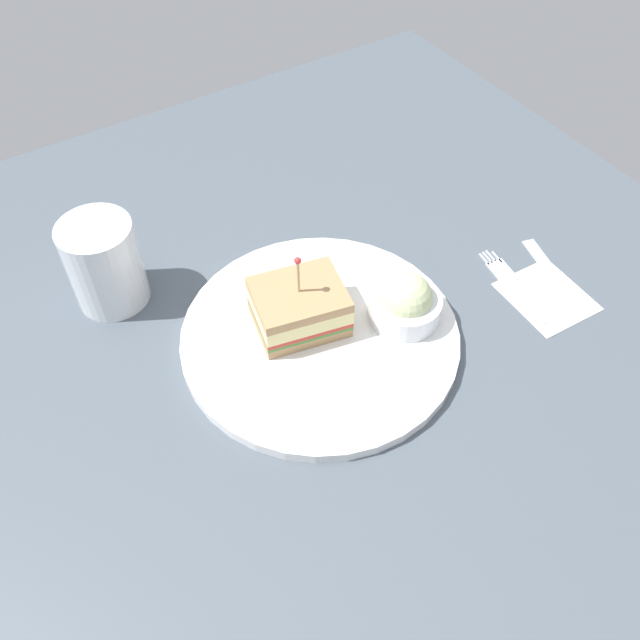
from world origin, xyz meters
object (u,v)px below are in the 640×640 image
at_px(drink_glass, 105,266).
at_px(fork, 509,278).
at_px(napkin, 547,296).
at_px(sandwich_half_center, 299,307).
at_px(plate, 320,336).
at_px(coleslaw_bowl, 405,302).
at_px(knife, 550,270).

bearing_deg(drink_glass, fork, -118.82).
distance_m(drink_glass, napkin, 0.48).
distance_m(sandwich_half_center, drink_glass, 0.21).
bearing_deg(plate, coleslaw_bowl, -107.23).
height_order(sandwich_half_center, napkin, sandwich_half_center).
bearing_deg(knife, drink_glass, 62.42).
bearing_deg(coleslaw_bowl, napkin, -108.98).
relative_size(napkin, fork, 0.78).
distance_m(plate, knife, 0.28).
xyz_separation_m(plate, sandwich_half_center, (0.02, 0.01, 0.03)).
xyz_separation_m(fork, knife, (-0.01, -0.05, 0.00)).
height_order(sandwich_half_center, drink_glass, sandwich_half_center).
relative_size(coleslaw_bowl, knife, 0.65).
xyz_separation_m(drink_glass, napkin, (-0.25, -0.40, -0.05)).
bearing_deg(sandwich_half_center, napkin, -112.21).
height_order(plate, coleslaw_bowl, coleslaw_bowl).
distance_m(fork, knife, 0.05).
xyz_separation_m(sandwich_half_center, drink_glass, (0.15, 0.15, 0.01)).
bearing_deg(napkin, knife, -49.12).
distance_m(sandwich_half_center, napkin, 0.28).
height_order(napkin, fork, fork).
bearing_deg(napkin, drink_glass, 57.72).
xyz_separation_m(plate, napkin, (-0.08, -0.24, -0.01)).
bearing_deg(drink_glass, coleslaw_bowl, -129.22).
bearing_deg(coleslaw_bowl, plate, 72.77).
bearing_deg(knife, coleslaw_bowl, 81.96).
bearing_deg(coleslaw_bowl, fork, -94.81).
relative_size(plate, fork, 2.46).
height_order(drink_glass, napkin, drink_glass).
distance_m(coleslaw_bowl, fork, 0.14).
height_order(fork, knife, same).
relative_size(sandwich_half_center, napkin, 1.14).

